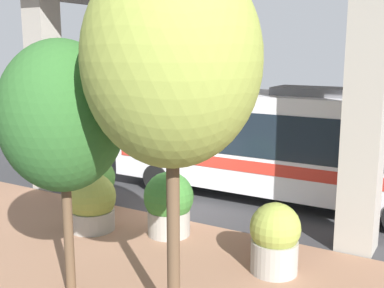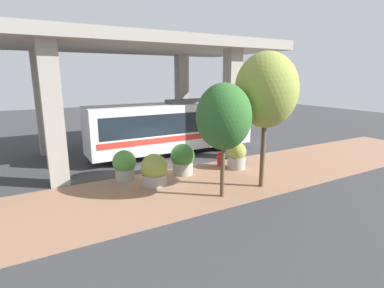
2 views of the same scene
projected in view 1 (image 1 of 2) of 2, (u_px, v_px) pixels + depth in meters
name	position (u px, v px, depth m)	size (l,w,h in m)	color
ground_plane	(167.00, 217.00, 14.33)	(80.00, 80.00, 0.00)	#38383A
sidewalk_strip	(99.00, 253.00, 11.79)	(6.00, 40.00, 0.02)	#936B51
bus	(284.00, 140.00, 15.45)	(2.82, 11.71, 3.77)	silver
fire_hydrant	(268.00, 234.00, 11.79)	(0.50, 0.24, 0.90)	red
planter_front	(92.00, 203.00, 13.17)	(1.34, 1.34, 1.61)	#9E998E
planter_middle	(275.00, 238.00, 10.62)	(1.12, 1.12, 1.62)	#9E998E
planter_back	(96.00, 183.00, 14.88)	(1.22, 1.22, 1.62)	#9E998E
planter_extra	(169.00, 204.00, 12.79)	(1.34, 1.34, 1.74)	#9E998E
street_tree_near	(62.00, 117.00, 9.09)	(2.42, 2.42, 5.13)	brown
street_tree_far	(172.00, 61.00, 7.73)	(2.93, 2.93, 6.50)	brown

